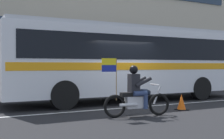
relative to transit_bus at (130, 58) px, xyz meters
The scene contains 8 objects.
ground_plane 2.41m from the transit_bus, 127.76° to the right, with size 60.00×60.00×0.00m, color black.
sidewalk_curb 4.40m from the transit_bus, 103.31° to the left, with size 28.00×3.80×0.15m, color gray.
lane_center_stripe 2.76m from the transit_bus, 117.27° to the right, with size 26.60×0.14×0.01m, color silver.
office_building_facade 7.03m from the transit_bus, 98.49° to the left, with size 28.00×0.89×10.14m.
transit_bus is the anchor object (origin of this frame).
motorcycle_with_rider 4.19m from the transit_bus, 118.03° to the right, with size 2.17×0.71×1.78m.
fire_hydrant 3.95m from the transit_bus, 124.70° to the left, with size 0.22×0.30×0.75m.
traffic_cone 3.55m from the transit_bus, 86.28° to the right, with size 0.36×0.36×0.55m.
Camera 1 is at (-5.67, -9.85, 1.56)m, focal length 46.58 mm.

